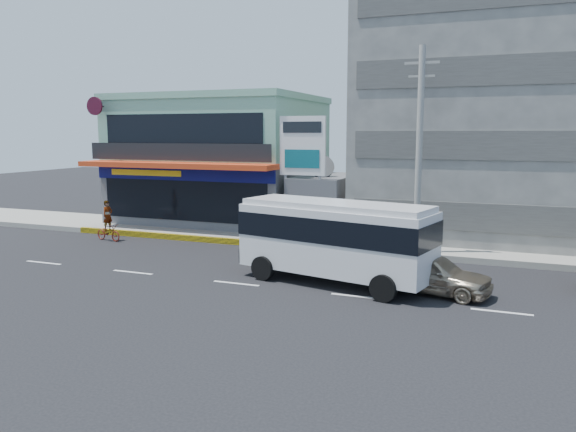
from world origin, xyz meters
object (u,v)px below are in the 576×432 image
(satellite_dish, at_px, (321,175))
(utility_pole_near, at_px, (419,151))
(billboard, at_px, (303,153))
(minibus, at_px, (335,235))
(concrete_building, at_px, (512,115))
(sedan, at_px, (432,273))
(shop_building, at_px, (222,163))
(motorcycle_rider, at_px, (108,227))

(satellite_dish, bearing_deg, utility_pole_near, -30.96)
(billboard, bearing_deg, minibus, -61.55)
(concrete_building, distance_m, minibus, 15.74)
(minibus, xyz_separation_m, sedan, (3.80, 0.00, -1.21))
(shop_building, xyz_separation_m, concrete_building, (18.00, 1.05, 3.00))
(satellite_dish, height_order, sedan, satellite_dish)
(billboard, distance_m, minibus, 9.24)
(shop_building, bearing_deg, minibus, -46.84)
(minibus, bearing_deg, shop_building, 133.16)
(utility_pole_near, bearing_deg, concrete_building, 62.24)
(sedan, bearing_deg, billboard, 59.11)
(shop_building, bearing_deg, sedan, -38.81)
(utility_pole_near, xyz_separation_m, minibus, (-2.33, -5.90, -3.18))
(billboard, relative_size, utility_pole_near, 0.69)
(billboard, bearing_deg, satellite_dish, 74.48)
(minibus, xyz_separation_m, motorcycle_rider, (-14.41, 4.04, -1.22))
(utility_pole_near, distance_m, minibus, 7.10)
(sedan, bearing_deg, utility_pole_near, 27.12)
(satellite_dish, bearing_deg, motorcycle_rider, -153.03)
(concrete_building, height_order, motorcycle_rider, concrete_building)
(concrete_building, bearing_deg, motorcycle_rider, -155.47)
(utility_pole_near, height_order, sedan, utility_pole_near)
(shop_building, bearing_deg, satellite_dish, -20.21)
(shop_building, xyz_separation_m, satellite_dish, (8.00, -2.95, -0.42))
(concrete_building, distance_m, billboard, 12.17)
(utility_pole_near, xyz_separation_m, sedan, (1.47, -5.90, -4.39))
(utility_pole_near, xyz_separation_m, motorcycle_rider, (-16.74, -1.86, -4.40))
(satellite_dish, bearing_deg, concrete_building, 21.80)
(satellite_dish, height_order, motorcycle_rider, satellite_dish)
(concrete_building, relative_size, satellite_dish, 10.67)
(shop_building, height_order, utility_pole_near, utility_pole_near)
(shop_building, distance_m, billboard, 8.92)
(concrete_building, relative_size, motorcycle_rider, 7.06)
(motorcycle_rider, bearing_deg, billboard, 19.70)
(minibus, relative_size, motorcycle_rider, 3.63)
(satellite_dish, distance_m, sedan, 12.41)
(concrete_building, xyz_separation_m, motorcycle_rider, (-20.74, -9.46, -6.25))
(shop_building, xyz_separation_m, utility_pole_near, (14.00, -6.55, 1.15))
(concrete_building, height_order, minibus, concrete_building)
(concrete_building, relative_size, billboard, 2.32)
(satellite_dish, xyz_separation_m, sedan, (7.47, -9.50, -2.82))
(utility_pole_near, bearing_deg, sedan, -75.99)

